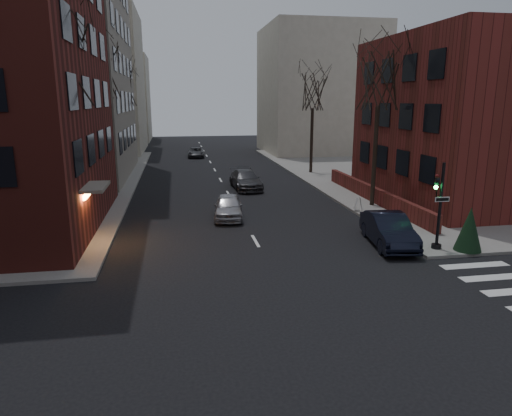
{
  "coord_description": "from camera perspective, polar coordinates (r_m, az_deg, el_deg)",
  "views": [
    {
      "loc": [
        -3.7,
        -9.41,
        6.88
      ],
      "look_at": [
        -0.19,
        10.74,
        2.0
      ],
      "focal_mm": 32.0,
      "sensor_mm": 36.0,
      "label": 1
    }
  ],
  "objects": [
    {
      "name": "car_lane_silver",
      "position": [
        27.06,
        -3.46,
        0.19
      ],
      "size": [
        2.12,
        4.27,
        1.4
      ],
      "primitive_type": "imported",
      "rotation": [
        0.0,
        0.0,
        -0.12
      ],
      "color": "#ABAAB0",
      "rests_on": "ground"
    },
    {
      "name": "tree_right_a",
      "position": [
        30.15,
        15.16,
        15.15
      ],
      "size": [
        3.96,
        3.96,
        9.72
      ],
      "color": "#2D231C",
      "rests_on": "sidewalk_far_right"
    },
    {
      "name": "ground",
      "position": [
        12.23,
        10.25,
        -21.03
      ],
      "size": [
        160.0,
        160.0,
        0.0
      ],
      "primitive_type": "plane",
      "color": "black",
      "rests_on": "ground"
    },
    {
      "name": "building_distant_la",
      "position": [
        65.43,
        -20.5,
        14.45
      ],
      "size": [
        14.0,
        16.0,
        18.0
      ],
      "primitive_type": "cube",
      "color": "beige",
      "rests_on": "ground"
    },
    {
      "name": "tree_left_c",
      "position": [
        49.69,
        -16.28,
        14.22
      ],
      "size": [
        3.96,
        3.96,
        9.72
      ],
      "color": "#2D231C",
      "rests_on": "sidewalk_far_left"
    },
    {
      "name": "tree_right_b",
      "position": [
        43.27,
        7.13,
        14.25
      ],
      "size": [
        3.74,
        3.74,
        9.18
      ],
      "color": "#2D231C",
      "rests_on": "sidewalk_far_right"
    },
    {
      "name": "car_lane_far",
      "position": [
        56.54,
        -7.53,
        6.91
      ],
      "size": [
        2.08,
        4.27,
        1.17
      ],
      "primitive_type": "imported",
      "rotation": [
        0.0,
        0.0,
        -0.03
      ],
      "color": "#414246",
      "rests_on": "ground"
    },
    {
      "name": "tree_left_a",
      "position": [
        24.01,
        -23.08,
        16.19
      ],
      "size": [
        4.18,
        4.18,
        10.26
      ],
      "color": "#2D231C",
      "rests_on": "sidewalk_far_left"
    },
    {
      "name": "building_distant_lb",
      "position": [
        81.94,
        -16.84,
        12.94
      ],
      "size": [
        10.0,
        12.0,
        14.0
      ],
      "primitive_type": "cube",
      "color": "beige",
      "rests_on": "ground"
    },
    {
      "name": "building_right_brick",
      "position": [
        34.89,
        25.92,
        9.83
      ],
      "size": [
        12.0,
        14.0,
        11.0
      ],
      "primitive_type": "cube",
      "color": "maroon",
      "rests_on": "ground"
    },
    {
      "name": "car_lane_gray",
      "position": [
        35.95,
        -1.3,
        3.56
      ],
      "size": [
        2.27,
        5.1,
        1.46
      ],
      "primitive_type": "imported",
      "rotation": [
        0.0,
        0.0,
        0.05
      ],
      "color": "#39393D",
      "rests_on": "ground"
    },
    {
      "name": "sandwich_board",
      "position": [
        28.99,
        12.68,
        0.52
      ],
      "size": [
        0.49,
        0.6,
        0.84
      ],
      "primitive_type": "cube",
      "rotation": [
        0.0,
        0.0,
        -0.24
      ],
      "color": "silver",
      "rests_on": "sidewalk_far_right"
    },
    {
      "name": "low_wall_right",
      "position": [
        31.86,
        14.42,
        1.71
      ],
      "size": [
        0.35,
        16.0,
        1.0
      ],
      "primitive_type": "cube",
      "color": "maroon",
      "rests_on": "sidewalk_far_right"
    },
    {
      "name": "streetlamp_far",
      "position": [
        51.68,
        -15.1,
        10.03
      ],
      "size": [
        0.36,
        0.36,
        6.28
      ],
      "color": "black",
      "rests_on": "sidewalk_far_left"
    },
    {
      "name": "building_left_tan",
      "position": [
        45.96,
        -28.58,
        20.8
      ],
      "size": [
        18.0,
        18.0,
        28.0
      ],
      "primitive_type": "cube",
      "color": "gray",
      "rests_on": "ground"
    },
    {
      "name": "building_distant_ra",
      "position": [
        62.3,
        7.83,
        14.32
      ],
      "size": [
        14.0,
        14.0,
        16.0
      ],
      "primitive_type": "cube",
      "color": "beige",
      "rests_on": "ground"
    },
    {
      "name": "parked_sedan",
      "position": [
        22.85,
        16.24,
        -2.63
      ],
      "size": [
        2.26,
        4.88,
        1.55
      ],
      "primitive_type": "imported",
      "rotation": [
        0.0,
        0.0,
        -0.14
      ],
      "color": "black",
      "rests_on": "ground"
    },
    {
      "name": "tree_left_b",
      "position": [
        35.84,
        -18.8,
        15.98
      ],
      "size": [
        4.4,
        4.4,
        10.8
      ],
      "color": "#2D231C",
      "rests_on": "sidewalk_far_left"
    },
    {
      "name": "traffic_signal",
      "position": [
        22.34,
        21.83,
        -0.42
      ],
      "size": [
        0.76,
        0.44,
        4.0
      ],
      "color": "black",
      "rests_on": "sidewalk_far_right"
    },
    {
      "name": "evergreen_shrub",
      "position": [
        22.83,
        25.12,
        -2.38
      ],
      "size": [
        1.42,
        1.42,
        2.03
      ],
      "primitive_type": "cone",
      "rotation": [
        0.0,
        0.0,
        0.18
      ],
      "color": "#173316",
      "rests_on": "sidewalk_far_right"
    },
    {
      "name": "streetlamp_near",
      "position": [
        31.84,
        -18.15,
        8.0
      ],
      "size": [
        0.36,
        0.36,
        6.28
      ],
      "color": "black",
      "rests_on": "sidewalk_far_left"
    }
  ]
}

